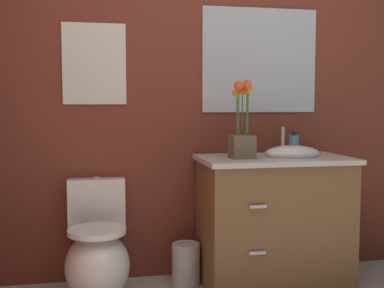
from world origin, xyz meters
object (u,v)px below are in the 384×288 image
at_px(soap_bottle, 294,144).
at_px(wall_mirror, 260,60).
at_px(wall_poster, 94,64).
at_px(trash_bin, 186,264).
at_px(flower_vase, 242,132).
at_px(vanity_cabinet, 274,219).
at_px(toilet, 97,256).

xyz_separation_m(soap_bottle, wall_mirror, (-0.19, 0.16, 0.56)).
bearing_deg(wall_poster, soap_bottle, -7.05).
bearing_deg(trash_bin, flower_vase, -21.90).
bearing_deg(soap_bottle, vanity_cabinet, -144.06).
relative_size(vanity_cabinet, flower_vase, 2.11).
height_order(vanity_cabinet, trash_bin, vanity_cabinet).
distance_m(toilet, wall_mirror, 1.66).
bearing_deg(flower_vase, soap_bottle, 22.78).
distance_m(toilet, trash_bin, 0.57).
relative_size(toilet, vanity_cabinet, 0.69).
bearing_deg(wall_poster, toilet, -90.00).
relative_size(vanity_cabinet, trash_bin, 3.69).
xyz_separation_m(toilet, trash_bin, (0.55, 0.07, -0.11)).
bearing_deg(toilet, flower_vase, -4.26).
xyz_separation_m(flower_vase, wall_mirror, (0.22, 0.33, 0.47)).
distance_m(vanity_cabinet, flower_vase, 0.60).
bearing_deg(trash_bin, wall_mirror, 20.18).
relative_size(flower_vase, wall_poster, 0.93).
height_order(soap_bottle, trash_bin, soap_bottle).
height_order(trash_bin, wall_poster, wall_poster).
bearing_deg(trash_bin, wall_poster, 159.90).
xyz_separation_m(vanity_cabinet, wall_poster, (-1.11, 0.29, 0.99)).
height_order(toilet, wall_mirror, wall_mirror).
bearing_deg(vanity_cabinet, wall_poster, 165.10).
height_order(toilet, vanity_cabinet, vanity_cabinet).
bearing_deg(flower_vase, wall_mirror, 56.00).
bearing_deg(soap_bottle, trash_bin, -176.70).
xyz_separation_m(flower_vase, wall_poster, (-0.88, 0.33, 0.43)).
distance_m(toilet, soap_bottle, 1.45).
bearing_deg(flower_vase, toilet, 175.74).
distance_m(vanity_cabinet, trash_bin, 0.63).
relative_size(toilet, flower_vase, 1.45).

